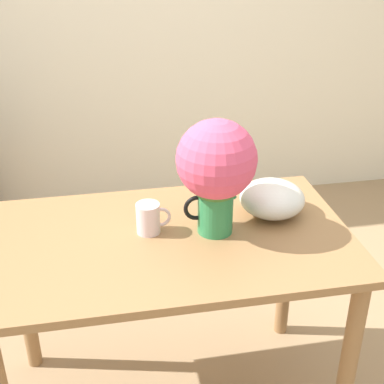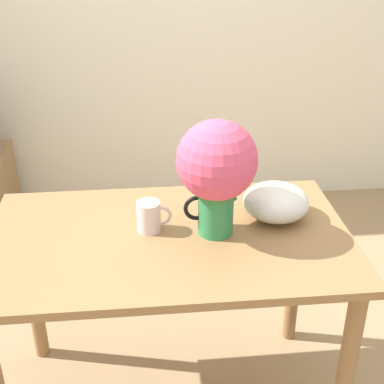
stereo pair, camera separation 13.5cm
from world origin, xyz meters
TOP-DOWN VIEW (x-y plane):
  - wall_back at (0.00, 1.78)m, footprint 8.00×0.05m
  - table at (-0.14, 0.03)m, footprint 1.25×0.74m
  - flower_vase at (0.02, 0.03)m, footprint 0.27×0.27m
  - coffee_mug at (-0.20, 0.07)m, footprint 0.12×0.08m
  - white_bowl at (0.25, 0.11)m, footprint 0.24×0.24m

SIDE VIEW (x-z plane):
  - table at x=-0.14m, z-range 0.27..1.05m
  - coffee_mug at x=-0.20m, z-range 0.78..0.89m
  - white_bowl at x=0.25m, z-range 0.78..0.91m
  - flower_vase at x=0.02m, z-range 0.82..1.22m
  - wall_back at x=0.00m, z-range 0.00..2.60m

